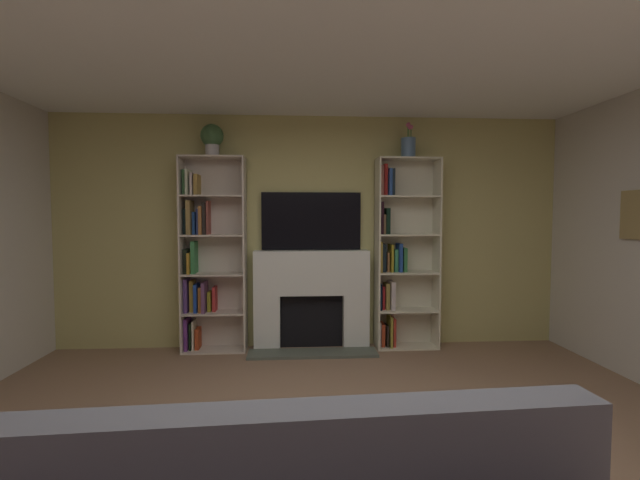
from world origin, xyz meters
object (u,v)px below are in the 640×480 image
Objects in this scene: bookshelf_right at (399,256)px; vase_with_flowers at (408,147)px; coffee_table at (287,465)px; potted_plant at (212,138)px; tv at (311,221)px; fireplace at (312,297)px; bookshelf_left at (207,257)px.

vase_with_flowers is (0.08, -0.05, 1.22)m from bookshelf_right.
vase_with_flowers reaches higher than coffee_table.
potted_plant is (-2.07, -0.05, 1.29)m from bookshelf_right.
potted_plant is (-1.07, -0.12, 0.90)m from tv.
fireplace is at bearing 177.78° from vase_with_flowers.
potted_plant reaches higher than fireplace.
bookshelf_left is 2.83× the size of coffee_table.
bookshelf_left is at bearing -176.41° from tv.
vase_with_flowers is at bearing -29.16° from bookshelf_right.
bookshelf_right is at bearing 1.29° from potted_plant.
fireplace is 0.65× the size of bookshelf_left.
potted_plant is 3.59m from coffee_table.
vase_with_flowers is 0.52× the size of coffee_table.
fireplace reaches higher than coffee_table.
bookshelf_left is 2.15m from bookshelf_right.
bookshelf_right is at bearing 67.32° from coffee_table.
bookshelf_left is 1.29m from potted_plant.
bookshelf_left reaches higher than tv.
fireplace is 1.24× the size of tv.
potted_plant is at bearing 106.09° from coffee_table.
potted_plant is 0.46× the size of coffee_table.
bookshelf_left is (-1.16, 0.01, 0.46)m from fireplace.
potted_plant is at bearing -178.71° from bookshelf_right.
bookshelf_right is 1.22m from vase_with_flowers.
tv is 0.52× the size of bookshelf_right.
bookshelf_left reaches higher than coffee_table.
fireplace is 2.05m from potted_plant.
bookshelf_right is 2.83× the size of coffee_table.
coffee_table is at bearing -114.39° from vase_with_flowers.
vase_with_flowers is at bearing -6.37° from tv.
vase_with_flowers is at bearing 65.61° from coffee_table.
potted_plant reaches higher than bookshelf_right.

